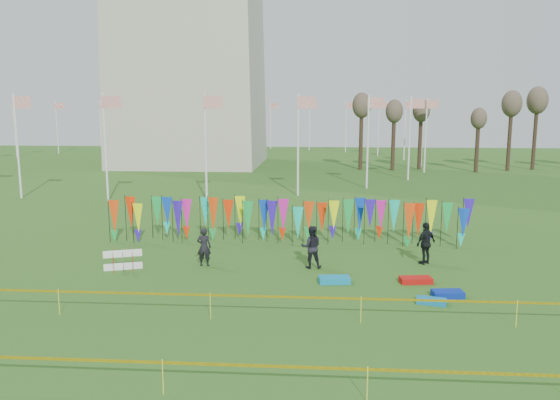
# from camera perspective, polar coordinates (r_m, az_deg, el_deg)

# --- Properties ---
(ground) EXTENTS (160.00, 160.00, 0.00)m
(ground) POSITION_cam_1_polar(r_m,az_deg,el_deg) (20.29, -0.80, -10.11)
(ground) COLOR #2C5818
(ground) RESTS_ON ground
(flagpole_ring) EXTENTS (57.40, 56.16, 8.00)m
(flagpole_ring) POSITION_cam_1_polar(r_m,az_deg,el_deg) (68.90, -9.10, 7.05)
(flagpole_ring) COLOR silver
(flagpole_ring) RESTS_ON ground
(banner_row) EXTENTS (18.64, 0.64, 2.21)m
(banner_row) POSITION_cam_1_polar(r_m,az_deg,el_deg) (27.92, 1.22, -1.82)
(banner_row) COLOR black
(banner_row) RESTS_ON ground
(caution_tape_near) EXTENTS (26.00, 0.02, 0.90)m
(caution_tape_near) POSITION_cam_1_polar(r_m,az_deg,el_deg) (17.94, -2.15, -10.15)
(caution_tape_near) COLOR #E8C604
(caution_tape_near) RESTS_ON ground
(caution_tape_far) EXTENTS (26.00, 0.02, 0.90)m
(caution_tape_far) POSITION_cam_1_polar(r_m,az_deg,el_deg) (13.54, -4.46, -16.98)
(caution_tape_far) COLOR #E8C604
(caution_tape_far) RESTS_ON ground
(box_kite) EXTENTS (0.81, 0.81, 0.90)m
(box_kite) POSITION_cam_1_polar(r_m,az_deg,el_deg) (24.30, -16.09, -6.04)
(box_kite) COLOR red
(box_kite) RESTS_ON ground
(person_left) EXTENTS (0.63, 0.46, 1.70)m
(person_left) POSITION_cam_1_polar(r_m,az_deg,el_deg) (24.15, -7.94, -4.87)
(person_left) COLOR black
(person_left) RESTS_ON ground
(person_mid) EXTENTS (0.94, 0.62, 1.85)m
(person_mid) POSITION_cam_1_polar(r_m,az_deg,el_deg) (23.66, 3.29, -4.92)
(person_mid) COLOR black
(person_mid) RESTS_ON ground
(person_right) EXTENTS (1.26, 1.18, 1.89)m
(person_right) POSITION_cam_1_polar(r_m,az_deg,el_deg) (25.03, 15.00, -4.38)
(person_right) COLOR black
(person_right) RESTS_ON ground
(kite_bag_turquoise) EXTENTS (1.29, 0.76, 0.24)m
(kite_bag_turquoise) POSITION_cam_1_polar(r_m,az_deg,el_deg) (21.94, 5.71, -8.29)
(kite_bag_turquoise) COLOR #0C87B9
(kite_bag_turquoise) RESTS_ON ground
(kite_bag_blue) EXTENTS (1.16, 0.69, 0.23)m
(kite_bag_blue) POSITION_cam_1_polar(r_m,az_deg,el_deg) (21.18, 17.12, -9.35)
(kite_bag_blue) COLOR #09279E
(kite_bag_blue) RESTS_ON ground
(kite_bag_red) EXTENTS (1.31, 0.73, 0.23)m
(kite_bag_red) POSITION_cam_1_polar(r_m,az_deg,el_deg) (22.48, 14.00, -8.12)
(kite_bag_red) COLOR red
(kite_bag_red) RESTS_ON ground
(kite_bag_teal) EXTENTS (1.11, 0.73, 0.19)m
(kite_bag_teal) POSITION_cam_1_polar(r_m,az_deg,el_deg) (20.33, 15.54, -10.14)
(kite_bag_teal) COLOR #0C74B2
(kite_bag_teal) RESTS_ON ground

